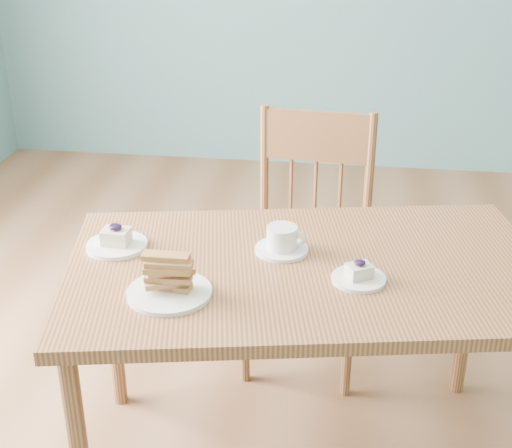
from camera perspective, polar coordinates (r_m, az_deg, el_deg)
name	(u,v)px	position (r m, az deg, el deg)	size (l,w,h in m)	color
room	(459,11)	(1.89, 15.96, 16.06)	(5.01, 5.01, 2.71)	#8D5F41
dining_table	(306,287)	(1.98, 4.01, -5.02)	(1.42, 0.98, 0.70)	#9F663C
dining_chair	(308,242)	(2.55, 4.18, -1.47)	(0.46, 0.44, 0.93)	#9F663C
cheesecake_plate_near	(359,275)	(1.87, 8.24, -4.09)	(0.14, 0.14, 0.06)	silver
cheesecake_plate_far	(117,242)	(2.06, -11.09, -1.38)	(0.17, 0.17, 0.07)	silver
coffee_cup	(282,241)	(1.99, 2.12, -1.36)	(0.15, 0.15, 0.08)	silver
biscotti_plate	(169,281)	(1.80, -6.99, -4.56)	(0.22, 0.22, 0.11)	silver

